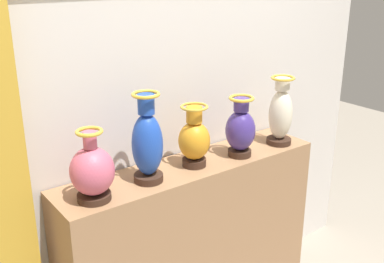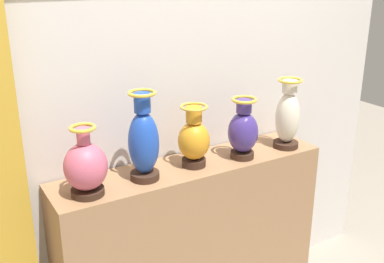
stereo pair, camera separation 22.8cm
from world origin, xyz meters
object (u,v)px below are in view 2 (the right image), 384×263
at_px(vase_indigo, 243,131).
at_px(vase_ivory, 288,117).
at_px(vase_rose, 86,167).
at_px(vase_amber, 194,139).
at_px(vase_sapphire, 144,141).

bearing_deg(vase_indigo, vase_ivory, -0.04).
distance_m(vase_rose, vase_indigo, 0.83).
height_order(vase_amber, vase_indigo, vase_indigo).
height_order(vase_sapphire, vase_ivory, vase_sapphire).
xyz_separation_m(vase_amber, vase_ivory, (0.56, -0.04, 0.03)).
xyz_separation_m(vase_indigo, vase_ivory, (0.29, -0.00, 0.03)).
bearing_deg(vase_amber, vase_sapphire, -177.26).
xyz_separation_m(vase_rose, vase_amber, (0.56, 0.03, 0.01)).
bearing_deg(vase_indigo, vase_rose, 179.60).
relative_size(vase_indigo, vase_ivory, 0.84).
xyz_separation_m(vase_amber, vase_indigo, (0.27, -0.04, 0.01)).
distance_m(vase_rose, vase_amber, 0.56).
distance_m(vase_rose, vase_sapphire, 0.29).
bearing_deg(vase_ivory, vase_amber, 176.07).
bearing_deg(vase_sapphire, vase_amber, 2.74).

